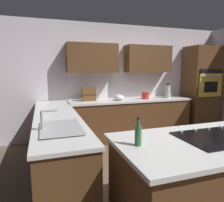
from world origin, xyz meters
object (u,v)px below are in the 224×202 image
(mixing_bowl, at_px, (119,97))
(wall_oven, at_px, (201,89))
(kettle, at_px, (145,95))
(oil_bottle, at_px, (138,134))
(cooktop, at_px, (218,137))
(sink_unit, at_px, (60,127))
(blender, at_px, (168,92))
(spice_rack, at_px, (89,94))

(mixing_bowl, bearing_deg, wall_oven, -179.28)
(mixing_bowl, xyz_separation_m, kettle, (-0.65, 0.00, 0.02))
(wall_oven, xyz_separation_m, oil_bottle, (3.06, 2.69, -0.07))
(cooktop, xyz_separation_m, oil_bottle, (0.85, -0.06, 0.09))
(wall_oven, xyz_separation_m, kettle, (1.60, 0.03, -0.09))
(oil_bottle, bearing_deg, sink_unit, -50.82)
(sink_unit, height_order, blender, blender)
(spice_rack, relative_size, oil_bottle, 1.17)
(wall_oven, relative_size, sink_unit, 3.06)
(mixing_bowl, height_order, oil_bottle, oil_bottle)
(blender, xyz_separation_m, mixing_bowl, (1.25, -0.00, -0.08))
(wall_oven, relative_size, cooktop, 2.82)
(oil_bottle, bearing_deg, mixing_bowl, -106.98)
(blender, relative_size, oil_bottle, 1.30)
(blender, xyz_separation_m, kettle, (0.60, -0.00, -0.07))
(sink_unit, height_order, cooktop, sink_unit)
(cooktop, distance_m, spice_rack, 2.91)
(wall_oven, bearing_deg, kettle, 1.01)
(mixing_bowl, bearing_deg, kettle, 180.00)
(blender, bearing_deg, wall_oven, -178.38)
(blender, height_order, spice_rack, blender)
(spice_rack, bearing_deg, mixing_bowl, 170.20)
(cooktop, height_order, spice_rack, spice_rack)
(wall_oven, xyz_separation_m, sink_unit, (3.68, 1.93, -0.15))
(mixing_bowl, height_order, kettle, kettle)
(kettle, bearing_deg, wall_oven, -178.99)
(wall_oven, bearing_deg, spice_rack, -1.66)
(wall_oven, height_order, spice_rack, wall_oven)
(kettle, xyz_separation_m, oil_bottle, (1.46, 2.66, 0.02))
(wall_oven, height_order, cooktop, wall_oven)
(blender, bearing_deg, spice_rack, -3.38)
(wall_oven, distance_m, mixing_bowl, 2.25)
(kettle, bearing_deg, blender, 180.00)
(cooktop, distance_m, blender, 2.98)
(blender, bearing_deg, mixing_bowl, -0.00)
(blender, xyz_separation_m, spice_rack, (1.90, -0.11, 0.00))
(spice_rack, distance_m, oil_bottle, 2.78)
(sink_unit, bearing_deg, mixing_bowl, -126.89)
(wall_oven, distance_m, kettle, 1.60)
(sink_unit, relative_size, kettle, 4.18)
(spice_rack, relative_size, kettle, 1.82)
(oil_bottle, bearing_deg, spice_rack, -93.34)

